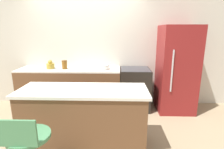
{
  "coord_description": "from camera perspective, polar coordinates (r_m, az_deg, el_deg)",
  "views": [
    {
      "loc": [
        0.72,
        -3.37,
        1.71
      ],
      "look_at": [
        0.63,
        -0.35,
        0.95
      ],
      "focal_mm": 28.0,
      "sensor_mm": 36.0,
      "label": 1
    }
  ],
  "objects": [
    {
      "name": "wall_back",
      "position": [
        4.13,
        -8.34,
        8.26
      ],
      "size": [
        8.0,
        0.06,
        2.6
      ],
      "color": "beige",
      "rests_on": "ground_plane"
    },
    {
      "name": "kettle",
      "position": [
        4.01,
        -19.47,
        2.89
      ],
      "size": [
        0.17,
        0.17,
        0.19
      ],
      "color": "#B29333",
      "rests_on": "back_counter"
    },
    {
      "name": "refrigerator",
      "position": [
        3.95,
        20.27,
        1.55
      ],
      "size": [
        0.74,
        0.74,
        1.82
      ],
      "color": "maroon",
      "rests_on": "ground_plane"
    },
    {
      "name": "ground_plane",
      "position": [
        3.85,
        -9.42,
        -12.51
      ],
      "size": [
        14.0,
        14.0,
        0.0
      ],
      "primitive_type": "plane",
      "color": "#998466"
    },
    {
      "name": "mixing_bowl",
      "position": [
        3.75,
        -2.93,
        2.57
      ],
      "size": [
        0.27,
        0.27,
        0.1
      ],
      "color": "white",
      "rests_on": "back_counter"
    },
    {
      "name": "oven_range",
      "position": [
        3.93,
        7.34,
        -4.65
      ],
      "size": [
        0.64,
        0.64,
        0.91
      ],
      "color": "black",
      "rests_on": "ground_plane"
    },
    {
      "name": "kitchen_island",
      "position": [
        2.7,
        -9.06,
        -13.79
      ],
      "size": [
        1.84,
        0.66,
        0.91
      ],
      "color": "brown",
      "rests_on": "ground_plane"
    },
    {
      "name": "canister_jar",
      "position": [
        3.9,
        -15.23,
        3.19
      ],
      "size": [
        0.12,
        0.12,
        0.18
      ],
      "color": "brown",
      "rests_on": "back_counter"
    },
    {
      "name": "back_counter",
      "position": [
        4.05,
        -13.41,
        -4.38
      ],
      "size": [
        2.21,
        0.63,
        0.91
      ],
      "color": "brown",
      "rests_on": "ground_plane"
    }
  ]
}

